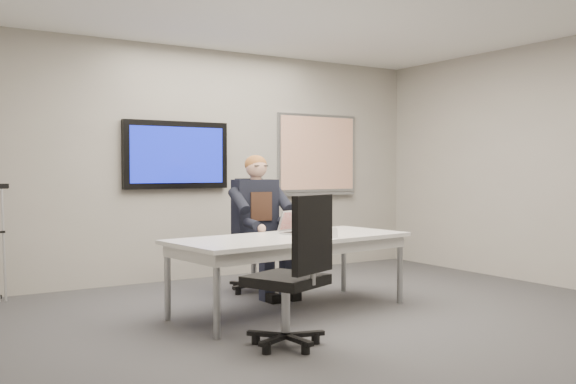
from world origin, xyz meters
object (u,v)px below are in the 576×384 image
conference_table (291,245)px  seated_person (264,239)px  office_chair_near (291,300)px  office_chair_far (253,260)px  laptop (295,228)px

conference_table → seated_person: size_ratio=1.61×
seated_person → office_chair_near: bearing=-107.8°
office_chair_far → office_chair_near: 2.28m
office_chair_near → laptop: size_ratio=3.01×
laptop → office_chair_far: bearing=69.5°
conference_table → office_chair_near: 1.26m
conference_table → laptop: size_ratio=6.29×
office_chair_far → laptop: office_chair_far is taller
office_chair_far → office_chair_near: bearing=-90.1°
conference_table → office_chair_far: office_chair_far is taller
conference_table → seated_person: bearing=70.9°
seated_person → laptop: 0.63m
office_chair_near → laptop: bearing=-146.3°
office_chair_near → seated_person: (0.83, 1.84, 0.24)m
conference_table → laptop: bearing=42.1°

